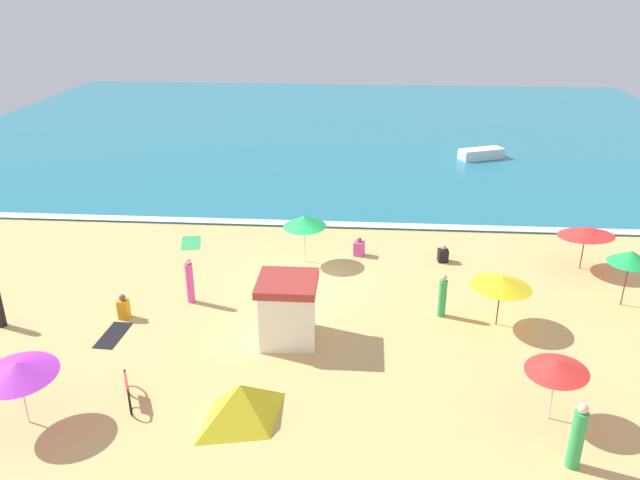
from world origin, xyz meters
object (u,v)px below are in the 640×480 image
object	(u,v)px
beachgoer_6	(443,254)
beach_umbrella_0	(17,369)
small_boat_0	(481,154)
beach_umbrella_4	(586,231)
beach_tent	(241,402)
beach_umbrella_2	(501,282)
beach_umbrella_1	(305,221)
lifeguard_cabana	(288,309)
beachgoer_1	(442,296)
beachgoer_4	(124,307)
beachgoer_5	(359,248)
beachgoer_2	(190,281)
beachgoer_0	(577,437)
beach_umbrella_3	(557,366)
beach_umbrella_6	(631,257)
parked_bicycle	(128,390)

from	to	relation	value
beachgoer_6	beach_umbrella_0	bearing A→B (deg)	-137.47
beachgoer_6	small_boat_0	bearing A→B (deg)	75.46
beach_umbrella_4	beach_tent	xyz separation A→B (m)	(-12.60, -10.80, -1.14)
beach_umbrella_2	beach_umbrella_1	bearing A→B (deg)	146.69
lifeguard_cabana	beach_umbrella_2	distance (m)	7.53
beach_umbrella_4	beachgoer_6	xyz separation A→B (m)	(-5.80, 0.30, -1.39)
beach_umbrella_0	beach_umbrella_2	world-z (taller)	beach_umbrella_0
beach_umbrella_2	beachgoer_1	world-z (taller)	beach_umbrella_2
beach_umbrella_0	beachgoer_4	xyz separation A→B (m)	(0.58, 5.88, -1.36)
beach_umbrella_0	beach_umbrella_1	size ratio (longest dim) A/B	0.95
beachgoer_5	beach_umbrella_2	bearing A→B (deg)	-48.55
beach_umbrella_1	beachgoer_5	world-z (taller)	beach_umbrella_1
beachgoer_2	beachgoer_5	distance (m)	8.02
beachgoer_0	beachgoer_5	distance (m)	13.92
beachgoer_1	beachgoer_6	world-z (taller)	beachgoer_1
lifeguard_cabana	beachgoer_0	distance (m)	9.70
beach_umbrella_3	beachgoer_6	distance (m)	10.71
beach_umbrella_1	beachgoer_1	bearing A→B (deg)	-38.54
lifeguard_cabana	beach_umbrella_2	size ratio (longest dim) A/B	0.96
beach_umbrella_3	small_boat_0	distance (m)	27.32
lifeguard_cabana	small_boat_0	world-z (taller)	lifeguard_cabana
beach_umbrella_4	beach_umbrella_6	bearing A→B (deg)	-79.68
beach_umbrella_4	beachgoer_6	world-z (taller)	beach_umbrella_4
lifeguard_cabana	beachgoer_5	xyz separation A→B (m)	(2.32, 7.20, -0.80)
beach_umbrella_3	beachgoer_5	world-z (taller)	beach_umbrella_3
beach_umbrella_0	beachgoer_4	distance (m)	6.06
parked_bicycle	beachgoer_4	world-z (taller)	beachgoer_4
beach_umbrella_6	beach_tent	size ratio (longest dim) A/B	0.78
parked_bicycle	beach_umbrella_2	bearing A→B (deg)	24.38
beach_umbrella_0	beach_umbrella_1	world-z (taller)	beach_umbrella_1
beach_tent	parked_bicycle	bearing A→B (deg)	171.31
beach_umbrella_6	beachgoer_5	world-z (taller)	beach_umbrella_6
beachgoer_2	beachgoer_4	bearing A→B (deg)	-146.78
beachgoer_0	beachgoer_4	distance (m)	15.58
beach_umbrella_2	beachgoer_4	bearing A→B (deg)	-177.76
beach_umbrella_4	beach_umbrella_6	xyz separation A→B (m)	(0.58, -3.17, 0.29)
beach_umbrella_1	beachgoer_2	distance (m)	5.75
beach_umbrella_1	beachgoer_2	size ratio (longest dim) A/B	1.39
beachgoer_1	small_boat_0	distance (m)	22.08
beachgoer_0	beach_tent	bearing A→B (deg)	172.21
beach_umbrella_1	small_boat_0	size ratio (longest dim) A/B	0.80
beach_umbrella_0	beach_umbrella_3	distance (m)	14.68
beach_umbrella_4	beach_umbrella_6	world-z (taller)	beach_umbrella_6
lifeguard_cabana	beachgoer_5	distance (m)	7.60
beach_umbrella_3	beachgoer_1	world-z (taller)	beach_umbrella_3
beach_umbrella_0	beach_umbrella_2	bearing A→B (deg)	24.41
lifeguard_cabana	beach_umbrella_1	distance (m)	6.40
beachgoer_1	beach_umbrella_4	bearing A→B (deg)	35.27
lifeguard_cabana	parked_bicycle	xyz separation A→B (m)	(-4.28, -3.77, -0.77)
lifeguard_cabana	beach_tent	world-z (taller)	lifeguard_cabana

